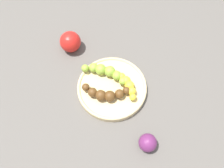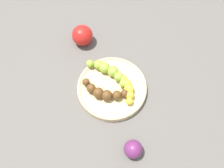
{
  "view_description": "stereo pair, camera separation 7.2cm",
  "coord_description": "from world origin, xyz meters",
  "px_view_note": "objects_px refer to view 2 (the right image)",
  "views": [
    {
      "loc": [
        0.18,
        0.27,
        0.68
      ],
      "look_at": [
        0.0,
        0.0,
        0.04
      ],
      "focal_mm": 37.43,
      "sensor_mm": 36.0,
      "label": 1
    },
    {
      "loc": [
        0.12,
        0.3,
        0.68
      ],
      "look_at": [
        0.0,
        0.0,
        0.04
      ],
      "focal_mm": 37.43,
      "sensor_mm": 36.0,
      "label": 2
    }
  ],
  "objects_px": {
    "banana_yellow": "(127,87)",
    "apple_red": "(82,35)",
    "fruit_bowl": "(112,88)",
    "banana_overripe": "(103,92)",
    "banana_green": "(109,70)",
    "plum_purple": "(133,149)"
  },
  "relations": [
    {
      "from": "banana_yellow",
      "to": "apple_red",
      "type": "relative_size",
      "value": 1.61
    },
    {
      "from": "fruit_bowl",
      "to": "apple_red",
      "type": "relative_size",
      "value": 3.06
    },
    {
      "from": "fruit_bowl",
      "to": "banana_overripe",
      "type": "bearing_deg",
      "value": 24.05
    },
    {
      "from": "apple_red",
      "to": "fruit_bowl",
      "type": "bearing_deg",
      "value": 96.62
    },
    {
      "from": "banana_green",
      "to": "banana_overripe",
      "type": "xyz_separation_m",
      "value": [
        0.04,
        0.06,
        -0.0
      ]
    },
    {
      "from": "banana_yellow",
      "to": "apple_red",
      "type": "bearing_deg",
      "value": 108.15
    },
    {
      "from": "banana_overripe",
      "to": "fruit_bowl",
      "type": "bearing_deg",
      "value": 153.67
    },
    {
      "from": "fruit_bowl",
      "to": "plum_purple",
      "type": "xyz_separation_m",
      "value": [
        0.02,
        0.2,
        0.01
      ]
    },
    {
      "from": "banana_green",
      "to": "apple_red",
      "type": "relative_size",
      "value": 1.82
    },
    {
      "from": "banana_green",
      "to": "plum_purple",
      "type": "distance_m",
      "value": 0.25
    },
    {
      "from": "banana_green",
      "to": "plum_purple",
      "type": "xyz_separation_m",
      "value": [
        0.03,
        0.25,
        -0.01
      ]
    },
    {
      "from": "banana_yellow",
      "to": "fruit_bowl",
      "type": "bearing_deg",
      "value": 152.04
    },
    {
      "from": "banana_green",
      "to": "plum_purple",
      "type": "height_order",
      "value": "banana_green"
    },
    {
      "from": "apple_red",
      "to": "banana_green",
      "type": "bearing_deg",
      "value": 101.36
    },
    {
      "from": "fruit_bowl",
      "to": "banana_yellow",
      "type": "relative_size",
      "value": 1.9
    },
    {
      "from": "banana_yellow",
      "to": "plum_purple",
      "type": "bearing_deg",
      "value": -104.94
    },
    {
      "from": "banana_overripe",
      "to": "banana_yellow",
      "type": "distance_m",
      "value": 0.07
    },
    {
      "from": "fruit_bowl",
      "to": "apple_red",
      "type": "bearing_deg",
      "value": -83.38
    },
    {
      "from": "banana_green",
      "to": "plum_purple",
      "type": "bearing_deg",
      "value": -130.01
    },
    {
      "from": "fruit_bowl",
      "to": "banana_overripe",
      "type": "xyz_separation_m",
      "value": [
        0.03,
        0.02,
        0.02
      ]
    },
    {
      "from": "fruit_bowl",
      "to": "banana_green",
      "type": "xyz_separation_m",
      "value": [
        -0.01,
        -0.05,
        0.02
      ]
    },
    {
      "from": "banana_overripe",
      "to": "apple_red",
      "type": "xyz_separation_m",
      "value": [
        -0.01,
        -0.23,
        -0.0
      ]
    }
  ]
}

